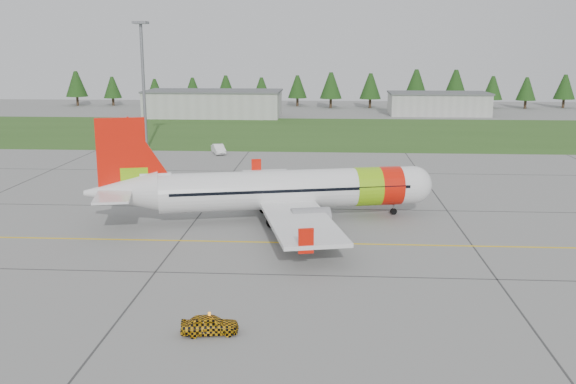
{
  "coord_description": "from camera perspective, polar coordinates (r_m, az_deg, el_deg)",
  "views": [
    {
      "loc": [
        -2.31,
        -44.47,
        16.27
      ],
      "look_at": [
        -5.9,
        12.81,
        3.37
      ],
      "focal_mm": 40.0,
      "sensor_mm": 36.0,
      "label": 1
    }
  ],
  "objects": [
    {
      "name": "grass_strip",
      "position": [
        127.53,
        4.62,
        5.3
      ],
      "size": [
        320.0,
        50.0,
        0.03
      ],
      "primitive_type": "cube",
      "color": "#30561E",
      "rests_on": "ground"
    },
    {
      "name": "service_van",
      "position": [
        101.55,
        -6.22,
        4.66
      ],
      "size": [
        2.01,
        1.96,
        4.52
      ],
      "primitive_type": "imported",
      "rotation": [
        0.0,
        0.0,
        0.37
      ],
      "color": "white",
      "rests_on": "ground"
    },
    {
      "name": "floodlight_mast",
      "position": [
        106.87,
        -12.71,
        9.0
      ],
      "size": [
        0.5,
        0.5,
        20.0
      ],
      "primitive_type": "cylinder",
      "color": "slate",
      "rests_on": "ground"
    },
    {
      "name": "ground",
      "position": [
        47.41,
        6.21,
        -7.48
      ],
      "size": [
        320.0,
        320.0,
        0.0
      ],
      "primitive_type": "plane",
      "color": "gray",
      "rests_on": "ground"
    },
    {
      "name": "hangar_west",
      "position": [
        157.5,
        -6.61,
        7.75
      ],
      "size": [
        32.0,
        14.0,
        6.0
      ],
      "primitive_type": "cube",
      "color": "#A8A8A3",
      "rests_on": "ground"
    },
    {
      "name": "hangar_east",
      "position": [
        165.32,
        13.2,
        7.6
      ],
      "size": [
        24.0,
        12.0,
        5.2
      ],
      "primitive_type": "cube",
      "color": "#A8A8A3",
      "rests_on": "ground"
    },
    {
      "name": "follow_me_car",
      "position": [
        37.88,
        -7.02,
        -10.08
      ],
      "size": [
        1.35,
        1.52,
        3.37
      ],
      "primitive_type": "imported",
      "rotation": [
        0.0,
        0.0,
        1.73
      ],
      "color": "#EAA60D",
      "rests_on": "ground"
    },
    {
      "name": "taxi_guideline",
      "position": [
        54.98,
        5.85,
        -4.6
      ],
      "size": [
        120.0,
        0.25,
        0.02
      ],
      "primitive_type": "cube",
      "color": "gold",
      "rests_on": "ground"
    },
    {
      "name": "aircraft",
      "position": [
        61.71,
        -0.57,
        0.18
      ],
      "size": [
        33.08,
        31.06,
        10.16
      ],
      "rotation": [
        0.0,
        0.0,
        0.23
      ],
      "color": "silver",
      "rests_on": "ground"
    },
    {
      "name": "treeline",
      "position": [
        182.84,
        4.36,
        9.1
      ],
      "size": [
        160.0,
        8.0,
        10.0
      ],
      "primitive_type": null,
      "color": "#1C3F14",
      "rests_on": "ground"
    }
  ]
}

